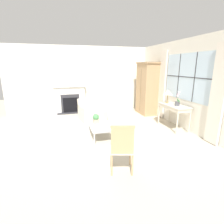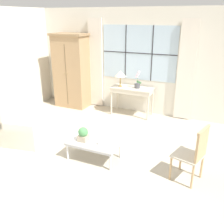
{
  "view_description": "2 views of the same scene",
  "coord_description": "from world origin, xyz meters",
  "px_view_note": "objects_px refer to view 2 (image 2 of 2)",
  "views": [
    {
      "loc": [
        4.69,
        -0.71,
        1.98
      ],
      "look_at": [
        0.17,
        0.55,
        0.74
      ],
      "focal_mm": 28.0,
      "sensor_mm": 36.0,
      "label": 1
    },
    {
      "loc": [
        2.14,
        -3.47,
        2.59
      ],
      "look_at": [
        0.34,
        0.51,
        0.89
      ],
      "focal_mm": 40.0,
      "sensor_mm": 36.0,
      "label": 2
    }
  ],
  "objects_px": {
    "potted_plant_small": "(83,134)",
    "armchair_upholstered": "(26,129)",
    "armoire": "(72,71)",
    "side_chair_wooden": "(194,152)",
    "table_lamp": "(120,74)",
    "pillar_candle": "(100,143)",
    "potted_orchid": "(137,82)",
    "console_table": "(132,91)",
    "coffee_table": "(94,143)"
  },
  "relations": [
    {
      "from": "table_lamp",
      "to": "pillar_candle",
      "type": "bearing_deg",
      "value": -75.66
    },
    {
      "from": "potted_orchid",
      "to": "armchair_upholstered",
      "type": "relative_size",
      "value": 0.46
    },
    {
      "from": "side_chair_wooden",
      "to": "potted_plant_small",
      "type": "distance_m",
      "value": 1.99
    },
    {
      "from": "armchair_upholstered",
      "to": "side_chair_wooden",
      "type": "relative_size",
      "value": 1.03
    },
    {
      "from": "potted_plant_small",
      "to": "armchair_upholstered",
      "type": "bearing_deg",
      "value": 175.2
    },
    {
      "from": "armoire",
      "to": "potted_orchid",
      "type": "relative_size",
      "value": 4.58
    },
    {
      "from": "console_table",
      "to": "coffee_table",
      "type": "height_order",
      "value": "console_table"
    },
    {
      "from": "table_lamp",
      "to": "armchair_upholstered",
      "type": "xyz_separation_m",
      "value": [
        -1.24,
        -2.36,
        -0.85
      ]
    },
    {
      "from": "console_table",
      "to": "potted_orchid",
      "type": "height_order",
      "value": "potted_orchid"
    },
    {
      "from": "armoire",
      "to": "table_lamp",
      "type": "distance_m",
      "value": 1.56
    },
    {
      "from": "table_lamp",
      "to": "armchair_upholstered",
      "type": "height_order",
      "value": "table_lamp"
    },
    {
      "from": "coffee_table",
      "to": "table_lamp",
      "type": "bearing_deg",
      "value": 101.09
    },
    {
      "from": "armchair_upholstered",
      "to": "potted_orchid",
      "type": "bearing_deg",
      "value": 54.81
    },
    {
      "from": "side_chair_wooden",
      "to": "coffee_table",
      "type": "relative_size",
      "value": 0.99
    },
    {
      "from": "armoire",
      "to": "potted_plant_small",
      "type": "xyz_separation_m",
      "value": [
        1.85,
        -2.52,
        -0.56
      ]
    },
    {
      "from": "console_table",
      "to": "table_lamp",
      "type": "relative_size",
      "value": 2.54
    },
    {
      "from": "console_table",
      "to": "armchair_upholstered",
      "type": "bearing_deg",
      "value": -123.04
    },
    {
      "from": "armoire",
      "to": "armchair_upholstered",
      "type": "bearing_deg",
      "value": -82.49
    },
    {
      "from": "table_lamp",
      "to": "potted_orchid",
      "type": "bearing_deg",
      "value": 7.9
    },
    {
      "from": "potted_plant_small",
      "to": "coffee_table",
      "type": "bearing_deg",
      "value": 20.64
    },
    {
      "from": "armoire",
      "to": "coffee_table",
      "type": "xyz_separation_m",
      "value": [
        2.03,
        -2.45,
        -0.74
      ]
    },
    {
      "from": "armoire",
      "to": "side_chair_wooden",
      "type": "distance_m",
      "value": 4.55
    },
    {
      "from": "table_lamp",
      "to": "pillar_candle",
      "type": "distance_m",
      "value": 2.68
    },
    {
      "from": "pillar_candle",
      "to": "console_table",
      "type": "bearing_deg",
      "value": 96.96
    },
    {
      "from": "side_chair_wooden",
      "to": "coffee_table",
      "type": "distance_m",
      "value": 1.81
    },
    {
      "from": "armchair_upholstered",
      "to": "potted_plant_small",
      "type": "xyz_separation_m",
      "value": [
        1.53,
        -0.13,
        0.24
      ]
    },
    {
      "from": "console_table",
      "to": "pillar_candle",
      "type": "relative_size",
      "value": 10.38
    },
    {
      "from": "table_lamp",
      "to": "potted_orchid",
      "type": "distance_m",
      "value": 0.51
    },
    {
      "from": "potted_orchid",
      "to": "side_chair_wooden",
      "type": "distance_m",
      "value": 3.06
    },
    {
      "from": "armoire",
      "to": "potted_orchid",
      "type": "height_order",
      "value": "armoire"
    },
    {
      "from": "table_lamp",
      "to": "armchair_upholstered",
      "type": "relative_size",
      "value": 0.43
    },
    {
      "from": "side_chair_wooden",
      "to": "coffee_table",
      "type": "bearing_deg",
      "value": -178.42
    },
    {
      "from": "armoire",
      "to": "coffee_table",
      "type": "distance_m",
      "value": 3.27
    },
    {
      "from": "console_table",
      "to": "pillar_candle",
      "type": "xyz_separation_m",
      "value": [
        0.31,
        -2.56,
        -0.26
      ]
    },
    {
      "from": "armchair_upholstered",
      "to": "potted_plant_small",
      "type": "bearing_deg",
      "value": -4.8
    },
    {
      "from": "table_lamp",
      "to": "armchair_upholstered",
      "type": "bearing_deg",
      "value": -117.78
    },
    {
      "from": "side_chair_wooden",
      "to": "coffee_table",
      "type": "height_order",
      "value": "side_chair_wooden"
    },
    {
      "from": "potted_plant_small",
      "to": "pillar_candle",
      "type": "height_order",
      "value": "potted_plant_small"
    },
    {
      "from": "armoire",
      "to": "potted_plant_small",
      "type": "distance_m",
      "value": 3.17
    },
    {
      "from": "side_chair_wooden",
      "to": "pillar_candle",
      "type": "xyz_separation_m",
      "value": [
        -1.63,
        -0.13,
        -0.13
      ]
    },
    {
      "from": "console_table",
      "to": "potted_plant_small",
      "type": "relative_size",
      "value": 4.12
    },
    {
      "from": "table_lamp",
      "to": "potted_plant_small",
      "type": "relative_size",
      "value": 1.62
    },
    {
      "from": "console_table",
      "to": "side_chair_wooden",
      "type": "bearing_deg",
      "value": -51.25
    },
    {
      "from": "armchair_upholstered",
      "to": "pillar_candle",
      "type": "bearing_deg",
      "value": -4.34
    },
    {
      "from": "coffee_table",
      "to": "potted_plant_small",
      "type": "distance_m",
      "value": 0.27
    },
    {
      "from": "potted_orchid",
      "to": "potted_plant_small",
      "type": "xyz_separation_m",
      "value": [
        -0.18,
        -2.56,
        -0.44
      ]
    },
    {
      "from": "armchair_upholstered",
      "to": "side_chair_wooden",
      "type": "xyz_separation_m",
      "value": [
        3.52,
        -0.01,
        0.28
      ]
    },
    {
      "from": "table_lamp",
      "to": "armoire",
      "type": "bearing_deg",
      "value": 178.96
    },
    {
      "from": "potted_orchid",
      "to": "coffee_table",
      "type": "distance_m",
      "value": 2.56
    },
    {
      "from": "armoire",
      "to": "table_lamp",
      "type": "relative_size",
      "value": 4.81
    }
  ]
}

